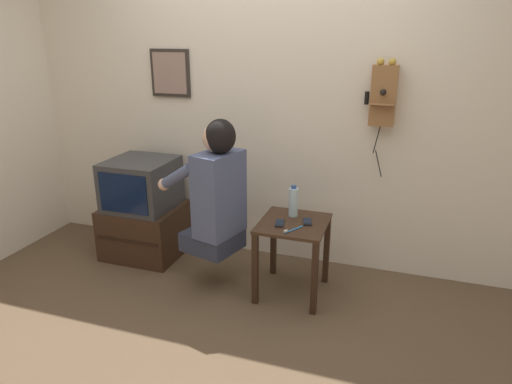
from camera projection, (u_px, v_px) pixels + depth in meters
name	position (u px, v px, depth m)	size (l,w,h in m)	color
ground_plane	(225.00, 317.00, 3.04)	(14.00, 14.00, 0.00)	brown
wall_back	(271.00, 103.00, 3.54)	(6.80, 0.05, 2.55)	silver
side_table	(293.00, 238.00, 3.20)	(0.46, 0.49, 0.55)	#382316
person	(216.00, 191.00, 3.18)	(0.60, 0.50, 0.97)	#2D3347
tv_stand	(145.00, 230.00, 3.86)	(0.61, 0.55, 0.43)	#382316
television	(141.00, 184.00, 3.71)	(0.51, 0.52, 0.40)	#38383A
wall_phone_antique	(383.00, 95.00, 3.17)	(0.21, 0.19, 0.84)	olive
framed_picture	(170.00, 73.00, 3.68)	(0.34, 0.03, 0.38)	#2D2823
cell_phone_held	(280.00, 223.00, 3.13)	(0.08, 0.13, 0.01)	black
cell_phone_spare	(307.00, 222.00, 3.15)	(0.09, 0.14, 0.01)	black
water_bottle	(293.00, 202.00, 3.23)	(0.07, 0.07, 0.23)	silver
toothbrush	(292.00, 230.00, 3.02)	(0.10, 0.15, 0.02)	#338CD8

